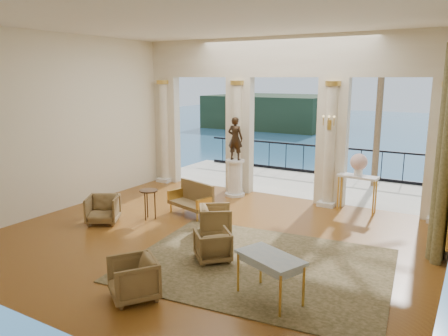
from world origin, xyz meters
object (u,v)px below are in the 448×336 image
Objects in this scene: game_table at (270,260)px; console_table at (358,182)px; settee at (193,199)px; pedestal at (235,178)px; armchair_a at (103,208)px; armchair_c at (213,244)px; statue at (235,139)px; side_table at (149,194)px; armchair_d at (216,218)px; armchair_b at (133,277)px.

game_table is 5.31m from console_table.
settee is 1.11× the size of game_table.
pedestal is at bearing 105.31° from settee.
armchair_a is 0.61× the size of game_table.
settee reaches higher than armchair_a.
statue reaches higher than armchair_c.
armchair_c is 0.52× the size of statue.
game_table reaches higher than armchair_c.
armchair_a is 1.12m from side_table.
statue is at bearing 116.57° from pedestal.
side_table is at bearing 54.04° from armchair_d.
armchair_a is 1.04× the size of armchair_d.
settee is 1.25× the size of pedestal.
armchair_b is 0.60× the size of game_table.
armchair_b is 2.15m from game_table.
armchair_a is 1.01× the size of armchair_b.
pedestal is at bearing 36.39° from armchair_a.
settee is at bearing 162.40° from game_table.
console_table is (1.85, 6.35, 0.43)m from armchair_b.
armchair_c is 0.49× the size of settee.
side_table is at bearing 14.31° from armchair_a.
armchair_a is at bearing 63.80° from statue.
console_table reaches higher than settee.
game_table is (2.26, -2.07, 0.30)m from armchair_d.
armchair_d is 1.95m from side_table.
pedestal is 0.86× the size of statue.
pedestal reaches higher than game_table.
armchair_d is (-0.41, 3.11, -0.01)m from armchair_b.
armchair_b reaches higher than armchair_c.
side_table reaches higher than armchair_a.
settee is 1.29× the size of console_table.
statue is 3.57m from console_table.
settee is at bearing 19.80° from armchair_d.
statue reaches higher than armchair_d.
armchair_d is at bearing -119.80° from console_table.
armchair_a is 3.91m from armchair_b.
game_table is at bearing -55.76° from pedestal.
pedestal is (0.04, 2.11, 0.11)m from settee.
armchair_b is 3.95m from side_table.
armchair_d is at bearing -19.27° from settee.
statue is (-0.00, 0.00, 1.17)m from pedestal.
armchair_d is 0.58× the size of game_table.
armchair_d is 0.68× the size of console_table.
game_table is 1.16× the size of console_table.
console_table is (4.96, 3.97, 0.43)m from armchair_a.
armchair_c is 0.54× the size of game_table.
statue reaches higher than pedestal.
pedestal reaches higher than settee.
side_table is (0.76, 0.78, 0.26)m from armchair_a.
game_table is 6.12m from pedestal.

